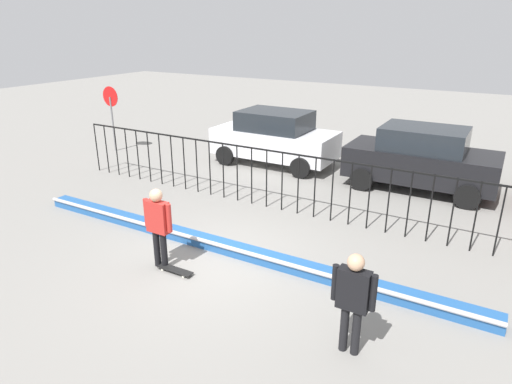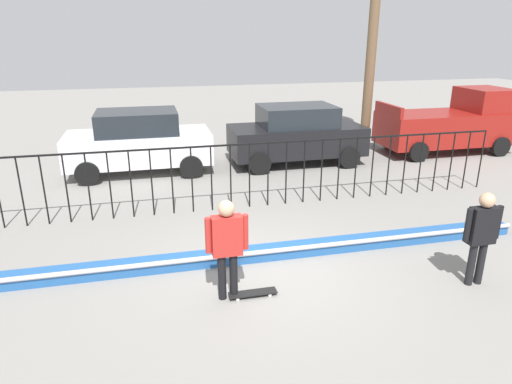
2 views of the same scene
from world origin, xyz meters
name	(u,v)px [view 2 (image 2 of 2)]	position (x,y,z in m)	size (l,w,h in m)	color
ground_plane	(264,272)	(0.00, 0.00, 0.00)	(60.00, 60.00, 0.00)	gray
bowl_coping_ledge	(257,253)	(0.00, 0.52, 0.12)	(11.00, 0.40, 0.27)	#235699
perimeter_fence	(231,169)	(0.00, 3.26, 1.01)	(14.04, 0.04, 1.62)	black
skateboarder	(227,241)	(-0.78, -0.67, 1.02)	(0.69, 0.26, 1.70)	black
skateboard	(253,293)	(-0.37, -0.73, 0.06)	(0.80, 0.20, 0.07)	black
camera_operator	(482,231)	(3.43, -1.22, 1.00)	(0.67, 0.25, 1.67)	black
parked_car_white	(139,141)	(-2.16, 6.93, 0.97)	(4.30, 2.12, 1.90)	silver
parked_car_black	(296,134)	(2.83, 6.81, 0.97)	(4.30, 2.12, 1.90)	black
pickup_truck	(452,123)	(8.68, 6.97, 1.04)	(4.70, 2.12, 2.24)	maroon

